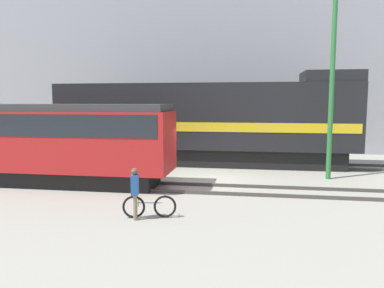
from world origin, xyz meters
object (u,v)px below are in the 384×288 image
Objects in this scene: freight_locomotive at (205,122)px; person at (135,189)px; bicycle at (149,207)px; utility_pole_left at (332,81)px; streetcar at (44,139)px.

person is (-0.85, -10.56, -1.47)m from freight_locomotive.
freight_locomotive is at bearing 87.45° from bicycle.
person is 10.86m from utility_pole_left.
streetcar is 6.73× the size of bicycle.
utility_pole_left is (6.74, 7.14, 4.21)m from bicycle.
utility_pole_left is (12.58, 3.20, 2.55)m from streetcar.
person is at bearing -149.69° from bicycle.
utility_pole_left is at bearing -26.99° from freight_locomotive.
freight_locomotive is 10.56m from bicycle.
freight_locomotive is 8.99m from streetcar.
streetcar is 6.94m from person.
bicycle is (-0.46, -10.34, -2.09)m from freight_locomotive.
streetcar is at bearing 142.61° from person.
freight_locomotive is 1.50× the size of streetcar.
freight_locomotive reaches higher than streetcar.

